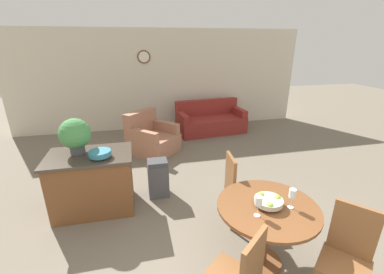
{
  "coord_description": "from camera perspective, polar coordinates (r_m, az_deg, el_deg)",
  "views": [
    {
      "loc": [
        -0.77,
        -0.93,
        2.37
      ],
      "look_at": [
        0.05,
        2.71,
        0.97
      ],
      "focal_mm": 24.0,
      "sensor_mm": 36.0,
      "label": 1
    }
  ],
  "objects": [
    {
      "name": "teal_bowl",
      "position": [
        3.7,
        -19.79,
        -3.46
      ],
      "size": [
        0.3,
        0.3,
        0.1
      ],
      "color": "teal",
      "rests_on": "kitchen_island"
    },
    {
      "name": "dining_chair_far_side",
      "position": [
        3.55,
        10.11,
        -10.94
      ],
      "size": [
        0.46,
        0.46,
        0.99
      ],
      "rotation": [
        0.0,
        0.0,
        4.62
      ],
      "color": "brown",
      "rests_on": "ground_plane"
    },
    {
      "name": "fruit_bowl",
      "position": [
        2.83,
        16.67,
        -13.47
      ],
      "size": [
        0.29,
        0.29,
        0.11
      ],
      "color": "#B7B29E",
      "rests_on": "dining_table"
    },
    {
      "name": "armchair",
      "position": [
        5.85,
        -8.97,
        -0.41
      ],
      "size": [
        1.26,
        1.26,
        0.91
      ],
      "rotation": [
        0.0,
        0.0,
        0.78
      ],
      "color": "#A87056",
      "rests_on": "ground_plane"
    },
    {
      "name": "dining_chair_near_right",
      "position": [
        2.97,
        31.28,
        -21.21
      ],
      "size": [
        0.59,
        0.59,
        0.99
      ],
      "rotation": [
        0.0,
        0.0,
        8.54
      ],
      "color": "brown",
      "rests_on": "ground_plane"
    },
    {
      "name": "dining_table",
      "position": [
        2.96,
        16.17,
        -17.2
      ],
      "size": [
        1.05,
        1.05,
        0.77
      ],
      "color": "brown",
      "rests_on": "ground_plane"
    },
    {
      "name": "wine_glass_right",
      "position": [
        2.82,
        21.41,
        -11.75
      ],
      "size": [
        0.07,
        0.07,
        0.22
      ],
      "color": "silver",
      "rests_on": "dining_table"
    },
    {
      "name": "potted_plant",
      "position": [
        3.89,
        -24.55,
        0.5
      ],
      "size": [
        0.42,
        0.42,
        0.5
      ],
      "color": "#4C4C51",
      "rests_on": "kitchen_island"
    },
    {
      "name": "trash_bin",
      "position": [
        4.2,
        -7.53,
        -9.04
      ],
      "size": [
        0.32,
        0.26,
        0.62
      ],
      "color": "#47474C",
      "rests_on": "ground_plane"
    },
    {
      "name": "wine_glass_left",
      "position": [
        2.61,
        14.57,
        -13.76
      ],
      "size": [
        0.07,
        0.07,
        0.22
      ],
      "color": "silver",
      "rests_on": "dining_table"
    },
    {
      "name": "couch",
      "position": [
        7.11,
        4.08,
        3.48
      ],
      "size": [
        1.88,
        1.05,
        0.84
      ],
      "rotation": [
        0.0,
        0.0,
        0.1
      ],
      "color": "maroon",
      "rests_on": "ground_plane"
    },
    {
      "name": "wall_back",
      "position": [
        7.34,
        -6.74,
        12.43
      ],
      "size": [
        8.0,
        0.09,
        2.7
      ],
      "color": "beige",
      "rests_on": "ground_plane"
    },
    {
      "name": "kitchen_island",
      "position": [
        4.06,
        -21.12,
        -9.3
      ],
      "size": [
        1.16,
        0.75,
        0.88
      ],
      "color": "brown",
      "rests_on": "ground_plane"
    }
  ]
}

